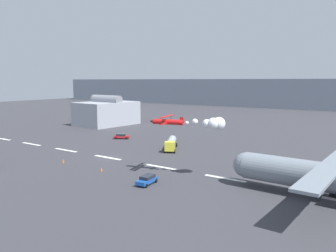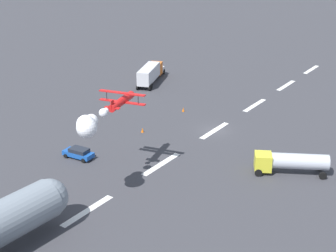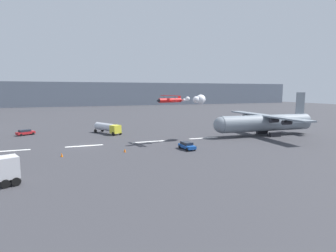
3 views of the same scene
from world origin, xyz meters
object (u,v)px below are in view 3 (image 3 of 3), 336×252
traffic_cone_near (62,155)px  traffic_cone_far (125,150)px  cargo_transport_plane (261,123)px  airport_staff_sedan (25,132)px  stunt_biplane_red (193,99)px  fuel_tanker_truck (108,128)px  followme_car_yellow (187,145)px

traffic_cone_near → traffic_cone_far: size_ratio=1.00×
cargo_transport_plane → airport_staff_sedan: bearing=159.7°
stunt_biplane_red → airport_staff_sedan: size_ratio=2.88×
stunt_biplane_red → traffic_cone_far: stunt_biplane_red is taller
stunt_biplane_red → traffic_cone_near: bearing=-165.8°
airport_staff_sedan → traffic_cone_near: size_ratio=6.45×
cargo_transport_plane → stunt_biplane_red: size_ratio=2.19×
traffic_cone_near → traffic_cone_far: bearing=-0.6°
fuel_tanker_truck → airport_staff_sedan: (-21.45, 4.95, -0.93)m
airport_staff_sedan → traffic_cone_far: 36.66m
stunt_biplane_red → airport_staff_sedan: 46.46m
traffic_cone_near → traffic_cone_far: (11.61, -0.12, 0.00)m
cargo_transport_plane → traffic_cone_far: 39.20m
traffic_cone_near → traffic_cone_far: same height
cargo_transport_plane → traffic_cone_far: (-38.38, -7.31, -3.16)m
followme_car_yellow → airport_staff_sedan: 46.36m
followme_car_yellow → traffic_cone_near: 24.28m
followme_car_yellow → airport_staff_sedan: same height
stunt_biplane_red → fuel_tanker_truck: (-18.49, 16.95, -8.18)m
fuel_tanker_truck → cargo_transport_plane: bearing=-24.1°
traffic_cone_near → stunt_biplane_red: bearing=14.2°
cargo_transport_plane → traffic_cone_near: 50.61m
cargo_transport_plane → followme_car_yellow: cargo_transport_plane is taller
cargo_transport_plane → traffic_cone_far: bearing=-169.2°
fuel_tanker_truck → airport_staff_sedan: size_ratio=1.97×
followme_car_yellow → traffic_cone_far: bearing=172.5°
fuel_tanker_truck → traffic_cone_far: size_ratio=12.71×
cargo_transport_plane → fuel_tanker_truck: size_ratio=3.20×
stunt_biplane_red → fuel_tanker_truck: size_ratio=1.46×
fuel_tanker_truck → traffic_cone_far: bearing=-89.5°
followme_car_yellow → traffic_cone_near: bearing=175.8°
airport_staff_sedan → followme_car_yellow: bearing=-42.3°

